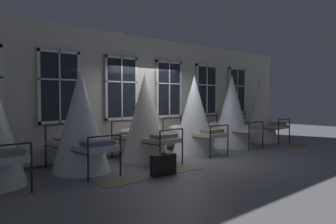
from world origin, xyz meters
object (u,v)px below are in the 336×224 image
cot_second (81,122)px  cot_fifth (232,112)px  cot_fourth (194,116)px  suitcase_dark (163,165)px  cot_third (145,117)px  cot_sixth (261,109)px

cot_second → cot_fifth: cot_fifth is taller
cot_second → cot_fifth: 5.51m
cot_second → cot_fourth: same height
cot_fifth → suitcase_dark: bearing=109.5°
cot_second → cot_third: bearing=-89.8°
cot_third → cot_sixth: cot_sixth is taller
suitcase_dark → cot_sixth: bearing=18.8°
cot_fourth → cot_sixth: (3.74, 0.07, 0.10)m
cot_third → cot_sixth: size_ratio=0.94×
suitcase_dark → cot_second: bearing=131.7°
cot_fourth → cot_sixth: size_ratio=0.92×
cot_fifth → cot_third: bearing=90.7°
cot_fourth → suitcase_dark: bearing=120.4°
cot_fourth → cot_fifth: 1.85m
cot_fourth → cot_sixth: cot_sixth is taller
cot_sixth → suitcase_dark: size_ratio=4.28×
cot_third → suitcase_dark: (-0.76, -1.49, -0.90)m
cot_second → cot_fifth: bearing=-90.5°
cot_second → suitcase_dark: 2.04m
cot_fourth → suitcase_dark: 3.08m
cot_second → cot_third: 1.85m
cot_fifth → cot_sixth: cot_sixth is taller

